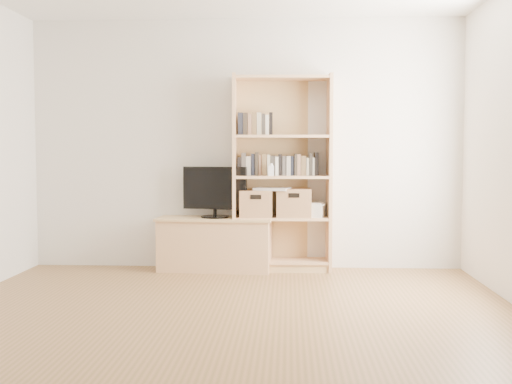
# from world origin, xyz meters

# --- Properties ---
(floor) EXTENTS (4.50, 5.00, 0.01)m
(floor) POSITION_xyz_m (0.00, 0.00, 0.00)
(floor) COLOR brown
(floor) RESTS_ON ground
(back_wall) EXTENTS (4.50, 0.02, 2.60)m
(back_wall) POSITION_xyz_m (0.00, 2.50, 1.30)
(back_wall) COLOR silver
(back_wall) RESTS_ON floor
(front_wall) EXTENTS (4.50, 0.02, 2.60)m
(front_wall) POSITION_xyz_m (0.00, -2.50, 1.30)
(front_wall) COLOR silver
(front_wall) RESTS_ON floor
(tv_stand) EXTENTS (1.16, 0.50, 0.52)m
(tv_stand) POSITION_xyz_m (-0.30, 2.29, 0.26)
(tv_stand) COLOR tan
(tv_stand) RESTS_ON floor
(bookshelf) EXTENTS (1.02, 0.40, 2.00)m
(bookshelf) POSITION_xyz_m (0.38, 2.32, 1.00)
(bookshelf) COLOR tan
(bookshelf) RESTS_ON floor
(television) EXTENTS (0.67, 0.19, 0.53)m
(television) POSITION_xyz_m (-0.30, 2.29, 0.81)
(television) COLOR black
(television) RESTS_ON tv_stand
(books_row_mid) EXTENTS (0.83, 0.19, 0.22)m
(books_row_mid) POSITION_xyz_m (0.38, 2.34, 1.09)
(books_row_mid) COLOR black
(books_row_mid) RESTS_ON bookshelf
(books_row_upper) EXTENTS (0.40, 0.16, 0.21)m
(books_row_upper) POSITION_xyz_m (0.16, 2.33, 1.49)
(books_row_upper) COLOR black
(books_row_upper) RESTS_ON bookshelf
(baby_monitor) EXTENTS (0.06, 0.04, 0.10)m
(baby_monitor) POSITION_xyz_m (0.28, 2.21, 1.03)
(baby_monitor) COLOR white
(baby_monitor) RESTS_ON bookshelf
(basket_left) EXTENTS (0.35, 0.29, 0.27)m
(basket_left) POSITION_xyz_m (0.12, 2.30, 0.69)
(basket_left) COLOR #926542
(basket_left) RESTS_ON bookshelf
(basket_right) EXTENTS (0.35, 0.29, 0.29)m
(basket_right) POSITION_xyz_m (0.50, 2.32, 0.70)
(basket_right) COLOR #926542
(basket_right) RESTS_ON bookshelf
(laptop) EXTENTS (0.40, 0.32, 0.03)m
(laptop) POSITION_xyz_m (0.29, 2.30, 0.84)
(laptop) COLOR white
(laptop) RESTS_ON basket_left
(magazine_stack) EXTENTS (0.25, 0.31, 0.12)m
(magazine_stack) POSITION_xyz_m (0.73, 2.33, 0.62)
(magazine_stack) COLOR silver
(magazine_stack) RESTS_ON bookshelf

